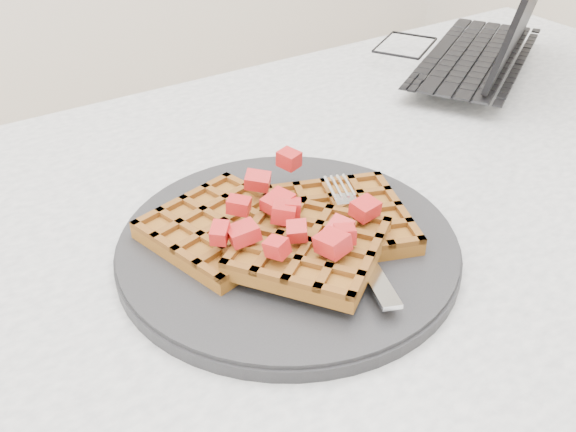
{
  "coord_description": "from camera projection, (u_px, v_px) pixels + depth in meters",
  "views": [
    {
      "loc": [
        -0.41,
        -0.4,
        1.1
      ],
      "look_at": [
        -0.16,
        -0.01,
        0.79
      ],
      "focal_mm": 40.0,
      "sensor_mm": 36.0,
      "label": 1
    }
  ],
  "objects": [
    {
      "name": "table",
      "position": [
        400.0,
        282.0,
        0.72
      ],
      "size": [
        1.2,
        0.8,
        0.75
      ],
      "color": "silver",
      "rests_on": "ground"
    },
    {
      "name": "plate",
      "position": [
        288.0,
        245.0,
        0.58
      ],
      "size": [
        0.31,
        0.31,
        0.02
      ],
      "primitive_type": "cylinder",
      "color": "black",
      "rests_on": "table"
    },
    {
      "name": "waffles",
      "position": [
        291.0,
        230.0,
        0.56
      ],
      "size": [
        0.24,
        0.22,
        0.03
      ],
      "color": "#90591E",
      "rests_on": "plate"
    },
    {
      "name": "strawberry_pile",
      "position": [
        288.0,
        203.0,
        0.55
      ],
      "size": [
        0.15,
        0.15,
        0.02
      ],
      "primitive_type": null,
      "color": "#990003",
      "rests_on": "waffles"
    },
    {
      "name": "fork",
      "position": [
        355.0,
        238.0,
        0.56
      ],
      "size": [
        0.09,
        0.18,
        0.02
      ],
      "primitive_type": null,
      "rotation": [
        0.0,
        0.0,
        -0.37
      ],
      "color": "silver",
      "rests_on": "plate"
    },
    {
      "name": "laptop",
      "position": [
        461.0,
        45.0,
        0.93
      ],
      "size": [
        0.39,
        0.37,
        0.22
      ],
      "rotation": [
        0.0,
        0.0,
        3.68
      ],
      "color": "black",
      "rests_on": "table"
    }
  ]
}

